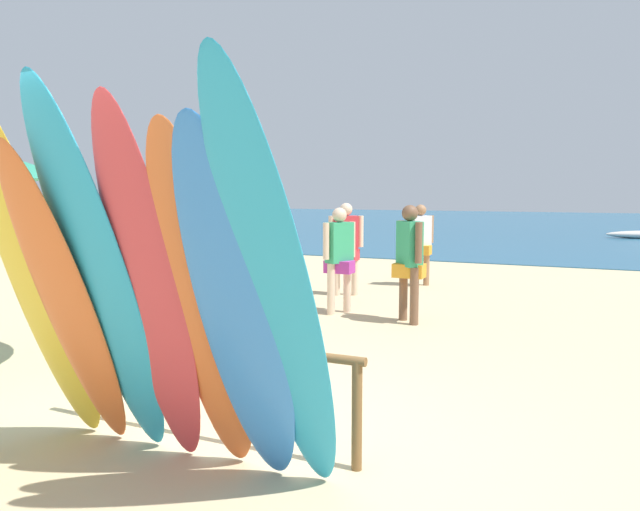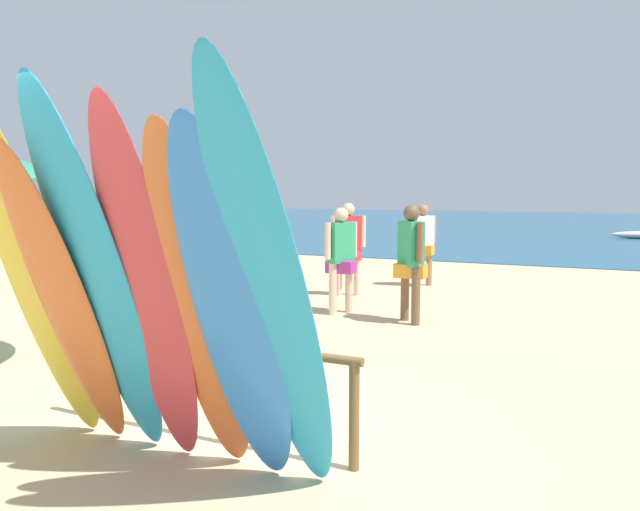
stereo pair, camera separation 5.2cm
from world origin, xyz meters
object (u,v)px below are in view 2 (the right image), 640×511
surfboard_orange_1 (65,304)px  surfboard_teal_6 (271,298)px  beachgoer_midbeach (411,255)px  beachgoer_strolling (341,253)px  beachgoer_photographing (423,239)px  surfboard_orange_4 (201,307)px  beach_chair_blue (162,293)px  beach_chair_red (126,309)px  beachgoer_near_rack (348,242)px  surfboard_rack (209,365)px  surfboard_yellow_0 (35,276)px  surfboard_teal_2 (98,279)px  surfboard_red_3 (149,292)px  beachgoer_by_water (212,271)px  surfboard_blue_5 (235,316)px

surfboard_orange_1 → surfboard_teal_6: surfboard_teal_6 is taller
surfboard_teal_6 → beachgoer_midbeach: (-0.78, 5.35, -0.32)m
beachgoer_strolling → beachgoer_photographing: bearing=-159.9°
surfboard_orange_4 → beachgoer_strolling: (-1.31, 5.35, -0.21)m
surfboard_orange_1 → beach_chair_blue: 4.51m
surfboard_teal_6 → beach_chair_red: size_ratio=3.16×
beachgoer_near_rack → beach_chair_blue: bearing=-146.1°
surfboard_rack → beachgoer_strolling: size_ratio=1.50×
beachgoer_midbeach → beach_chair_red: beachgoer_midbeach is taller
surfboard_rack → beachgoer_midbeach: (0.17, 4.58, 0.37)m
surfboard_orange_1 → surfboard_yellow_0: bearing=179.1°
surfboard_orange_1 → beachgoer_strolling: surfboard_orange_1 is taller
surfboard_rack → surfboard_orange_1: (-0.68, -0.67, 0.51)m
surfboard_teal_2 → beachgoer_photographing: (-0.19, 8.58, -0.36)m
beachgoer_strolling → surfboard_yellow_0: bearing=27.1°
beachgoer_photographing → beach_chair_red: size_ratio=1.83×
surfboard_red_3 → surfboard_orange_1: bearing=179.0°
surfboard_red_3 → beachgoer_photographing: surfboard_red_3 is taller
surfboard_teal_2 → beachgoer_strolling: size_ratio=1.68×
surfboard_yellow_0 → surfboard_teal_2: surfboard_teal_2 is taller
beachgoer_photographing → beach_chair_red: bearing=21.6°
beachgoer_strolling → beachgoer_near_rack: size_ratio=0.98×
surfboard_teal_2 → beachgoer_near_rack: surfboard_teal_2 is taller
beachgoer_strolling → beachgoer_by_water: (-0.83, -2.13, -0.06)m
surfboard_yellow_0 → surfboard_orange_4: bearing=3.3°
surfboard_red_3 → beachgoer_near_rack: size_ratio=1.55×
beachgoer_by_water → beachgoer_strolling: bearing=160.9°
surfboard_teal_6 → surfboard_yellow_0: bearing=-178.9°
surfboard_rack → beach_chair_blue: (-3.00, 3.15, -0.16)m
surfboard_rack → surfboard_teal_6: (0.95, -0.77, 0.69)m
surfboard_rack → beach_chair_red: bearing=142.5°
surfboard_rack → surfboard_red_3: 0.90m
surfboard_yellow_0 → surfboard_red_3: (0.97, 0.02, -0.05)m
surfboard_red_3 → beachgoer_by_water: surfboard_red_3 is taller
surfboard_orange_1 → beach_chair_red: (-1.92, 2.66, -0.66)m
surfboard_blue_5 → beachgoer_near_rack: 7.33m
surfboard_teal_6 → beachgoer_near_rack: 7.48m
beachgoer_midbeach → beachgoer_strolling: beachgoer_midbeach is taller
beachgoer_near_rack → surfboard_yellow_0: bearing=-116.1°
surfboard_yellow_0 → beachgoer_midbeach: 5.37m
surfboard_rack → beachgoer_by_water: beachgoer_by_water is taller
surfboard_red_3 → surfboard_orange_4: 0.36m
beachgoer_photographing → beachgoer_midbeach: bearing=53.0°
beach_chair_blue → surfboard_orange_4: bearing=-25.0°
surfboard_orange_4 → beach_chair_red: size_ratio=2.74×
surfboard_teal_2 → surfboard_blue_5: surfboard_teal_2 is taller
surfboard_orange_4 → beachgoer_midbeach: size_ratio=1.44×
beachgoer_by_water → beach_chair_red: (-0.81, -0.65, -0.43)m
surfboard_orange_1 → beachgoer_near_rack: size_ratio=1.42×
surfboard_rack → beachgoer_midbeach: bearing=87.9°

